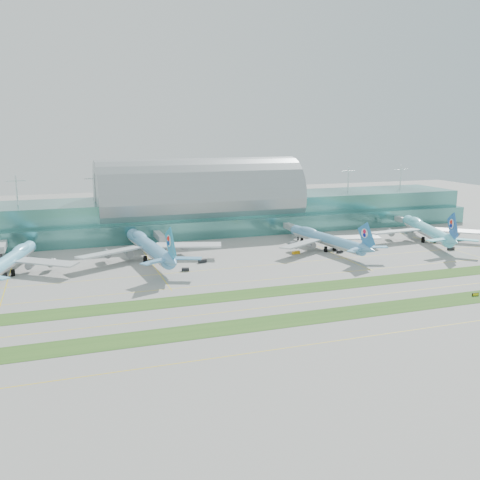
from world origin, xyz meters
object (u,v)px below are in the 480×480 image
object	(u,v)px
terminal	(200,207)
airliner_a	(9,260)
airliner_b	(149,246)
airliner_c	(326,239)
airliner_d	(426,229)
taxiway_sign_east	(475,294)

from	to	relation	value
terminal	airliner_a	distance (m)	121.35
terminal	airliner_b	size ratio (longest dim) A/B	4.36
airliner_c	airliner_d	world-z (taller)	airliner_d
airliner_a	airliner_d	size ratio (longest dim) A/B	0.91
airliner_b	airliner_c	distance (m)	88.15
airliner_c	airliner_d	bearing A→B (deg)	-6.94
taxiway_sign_east	airliner_c	bearing A→B (deg)	102.96
airliner_c	airliner_b	bearing A→B (deg)	166.20
terminal	airliner_b	distance (m)	74.87
airliner_a	taxiway_sign_east	xyz separation A→B (m)	(164.07, -88.56, -5.26)
airliner_d	terminal	bearing A→B (deg)	165.79
airliner_b	airliner_c	world-z (taller)	airliner_b
airliner_a	airliner_d	distance (m)	210.00
terminal	airliner_c	distance (m)	84.63
airliner_b	airliner_d	world-z (taller)	airliner_b
terminal	airliner_a	xyz separation A→B (m)	(-100.75, -67.12, -8.37)
taxiway_sign_east	terminal	bearing A→B (deg)	114.30
terminal	airliner_d	world-z (taller)	terminal
airliner_a	airliner_b	distance (m)	60.10
airliner_b	airliner_c	bearing A→B (deg)	-10.63
airliner_b	airliner_d	distance (m)	150.20
airliner_c	terminal	bearing A→B (deg)	115.06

